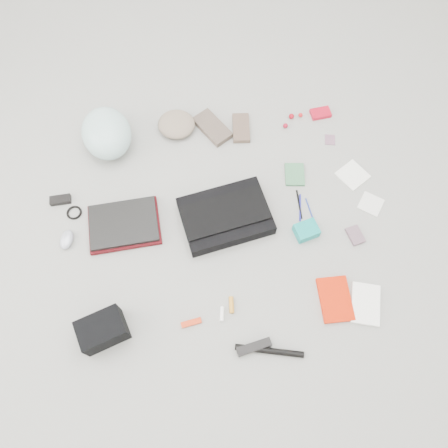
{
  "coord_description": "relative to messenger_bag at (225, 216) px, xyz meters",
  "views": [
    {
      "loc": [
        -0.13,
        -0.82,
        1.91
      ],
      "look_at": [
        0.0,
        0.0,
        0.05
      ],
      "focal_mm": 35.0,
      "sensor_mm": 36.0,
      "label": 1
    }
  ],
  "objects": [
    {
      "name": "messenger_bag",
      "position": [
        0.0,
        0.0,
        0.0
      ],
      "size": [
        0.45,
        0.35,
        0.07
      ],
      "primitive_type": "cube",
      "rotation": [
        0.0,
        0.0,
        0.15
      ],
      "color": "black",
      "rests_on": "ground_plane"
    },
    {
      "name": "laptop_sleeve",
      "position": [
        -0.48,
        0.04,
        -0.02
      ],
      "size": [
        0.34,
        0.26,
        0.02
      ],
      "primitive_type": "cube",
      "rotation": [
        0.0,
        0.0,
        0.02
      ],
      "color": "#4E0B10",
      "rests_on": "ground_plane"
    },
    {
      "name": "mouse",
      "position": [
        -0.75,
        0.0,
        -0.02
      ],
      "size": [
        0.08,
        0.11,
        0.04
      ],
      "primitive_type": "ellipsoid",
      "rotation": [
        0.0,
        0.0,
        -0.27
      ],
      "color": "#A2A5B7",
      "rests_on": "ground_plane"
    },
    {
      "name": "lollipop_b",
      "position": [
        0.44,
        0.54,
        -0.02
      ],
      "size": [
        0.04,
        0.04,
        0.03
      ],
      "primitive_type": "sphere",
      "rotation": [
        0.0,
        0.0,
        -0.34
      ],
      "color": "#9B0513",
      "rests_on": "ground_plane"
    },
    {
      "name": "bike_pump",
      "position": [
        0.09,
        -0.64,
        -0.02
      ],
      "size": [
        0.29,
        0.1,
        0.03
      ],
      "primitive_type": "cylinder",
      "rotation": [
        0.0,
        1.57,
        -0.27
      ],
      "color": "black",
      "rests_on": "ground_plane"
    },
    {
      "name": "altoids_tin",
      "position": [
        0.6,
        0.54,
        -0.02
      ],
      "size": [
        0.11,
        0.07,
        0.02
      ],
      "primitive_type": "cube",
      "rotation": [
        0.0,
        0.0,
        0.07
      ],
      "color": "red",
      "rests_on": "ground_plane"
    },
    {
      "name": "bike_helmet",
      "position": [
        -0.53,
        0.52,
        0.06
      ],
      "size": [
        0.3,
        0.35,
        0.19
      ],
      "primitive_type": "ellipsoid",
      "rotation": [
        0.0,
        0.0,
        0.17
      ],
      "color": "silver",
      "rests_on": "ground_plane"
    },
    {
      "name": "power_brick",
      "position": [
        -0.78,
        0.22,
        -0.02
      ],
      "size": [
        0.1,
        0.05,
        0.03
      ],
      "primitive_type": "cube",
      "rotation": [
        0.0,
        0.0,
        0.01
      ],
      "color": "black",
      "rests_on": "ground_plane"
    },
    {
      "name": "cable_coil",
      "position": [
        -0.72,
        0.14,
        -0.03
      ],
      "size": [
        0.1,
        0.1,
        0.01
      ],
      "primitive_type": "torus",
      "rotation": [
        0.0,
        0.0,
        0.34
      ],
      "color": "black",
      "rests_on": "ground_plane"
    },
    {
      "name": "mitten_left",
      "position": [
        0.01,
        0.53,
        -0.02
      ],
      "size": [
        0.2,
        0.24,
        0.03
      ],
      "primitive_type": "cube",
      "rotation": [
        0.0,
        0.0,
        0.53
      ],
      "color": "brown",
      "rests_on": "ground_plane"
    },
    {
      "name": "u_lock",
      "position": [
        0.03,
        -0.61,
        -0.02
      ],
      "size": [
        0.15,
        0.06,
        0.03
      ],
      "primitive_type": "cube",
      "rotation": [
        0.0,
        0.0,
        0.16
      ],
      "color": "black",
      "rests_on": "ground_plane"
    },
    {
      "name": "book_red",
      "position": [
        0.42,
        -0.47,
        -0.02
      ],
      "size": [
        0.15,
        0.21,
        0.02
      ],
      "primitive_type": "cube",
      "rotation": [
        0.0,
        0.0,
        -0.05
      ],
      "color": "red",
      "rests_on": "ground_plane"
    },
    {
      "name": "toiletry_tube_orange",
      "position": [
        -0.04,
        -0.42,
        -0.02
      ],
      "size": [
        0.03,
        0.07,
        0.02
      ],
      "primitive_type": "cylinder",
      "rotation": [
        1.57,
        0.0,
        -0.11
      ],
      "color": "#C37F23",
      "rests_on": "ground_plane"
    },
    {
      "name": "accordion_wallet",
      "position": [
        0.37,
        -0.13,
        -0.01
      ],
      "size": [
        0.12,
        0.11,
        0.05
      ],
      "primitive_type": "cube",
      "rotation": [
        0.0,
        0.0,
        0.22
      ],
      "color": "#0A948F",
      "rests_on": "ground_plane"
    },
    {
      "name": "ground_plane",
      "position": [
        -0.01,
        -0.05,
        -0.03
      ],
      "size": [
        4.0,
        4.0,
        0.0
      ],
      "primitive_type": "plane",
      "color": "gray"
    },
    {
      "name": "napkin_bottom",
      "position": [
        0.72,
        -0.03,
        -0.03
      ],
      "size": [
        0.15,
        0.15,
        0.01
      ],
      "primitive_type": "cube",
      "rotation": [
        0.0,
        0.0,
        0.91
      ],
      "color": "silver",
      "rests_on": "ground_plane"
    },
    {
      "name": "pen_blue",
      "position": [
        0.37,
        0.0,
        -0.03
      ],
      "size": [
        0.04,
        0.14,
        0.01
      ],
      "primitive_type": "cylinder",
      "rotation": [
        1.57,
        0.0,
        -0.23
      ],
      "color": "navy",
      "rests_on": "ground_plane"
    },
    {
      "name": "napkin_top",
      "position": [
        0.67,
        0.14,
        -0.03
      ],
      "size": [
        0.18,
        0.18,
        0.01
      ],
      "primitive_type": "cube",
      "rotation": [
        0.0,
        0.0,
        0.53
      ],
      "color": "white",
      "rests_on": "ground_plane"
    },
    {
      "name": "pen_black",
      "position": [
        0.37,
        0.02,
        -0.03
      ],
      "size": [
        0.02,
        0.16,
        0.01
      ],
      "primitive_type": "cylinder",
      "rotation": [
        1.57,
        0.0,
        -0.07
      ],
      "color": "black",
      "rests_on": "ground_plane"
    },
    {
      "name": "bag_flap",
      "position": [
        0.0,
        0.0,
        0.04
      ],
      "size": [
        0.43,
        0.24,
        0.01
      ],
      "primitive_type": "cube",
      "rotation": [
        0.0,
        0.0,
        0.15
      ],
      "color": "black",
      "rests_on": "messenger_bag"
    },
    {
      "name": "toiletry_tube_white",
      "position": [
        -0.09,
        -0.45,
        -0.03
      ],
      "size": [
        0.03,
        0.06,
        0.02
      ],
      "primitive_type": "cylinder",
      "rotation": [
        1.57,
        0.0,
        -0.19
      ],
      "color": "white",
      "rests_on": "ground_plane"
    },
    {
      "name": "mitten_right",
      "position": [
        0.16,
        0.51,
        -0.02
      ],
      "size": [
        0.11,
        0.18,
        0.03
      ],
      "primitive_type": "cube",
      "rotation": [
        0.0,
        0.0,
        -0.13
      ],
      "color": "brown",
      "rests_on": "ground_plane"
    },
    {
      "name": "camera_bag",
      "position": [
        -0.59,
        -0.46,
        0.03
      ],
      "size": [
        0.22,
        0.18,
        0.12
      ],
      "primitive_type": "cube",
      "rotation": [
        0.0,
        0.0,
        0.28
      ],
      "color": "black",
      "rests_on": "ground_plane"
    },
    {
      "name": "beanie",
      "position": [
        -0.17,
        0.57,
        0.0
      ],
      "size": [
        0.25,
        0.25,
        0.07
      ],
      "primitive_type": "ellipsoid",
      "rotation": [
        0.0,
        0.0,
        -0.38
      ],
      "color": "gray",
      "rests_on": "ground_plane"
    },
    {
      "name": "notepad",
      "position": [
        0.38,
        0.19,
        -0.03
      ],
      "size": [
        0.12,
        0.14,
        0.01
      ],
      "primitive_type": "cube",
      "rotation": [
        0.0,
        0.0,
        -0.17
      ],
      "color": "#3B714A",
      "rests_on": "ground_plane"
    },
    {
      "name": "multitool",
      "position": [
        -0.22,
        -0.47,
        -0.03
      ],
      "size": [
        0.09,
        0.04,
        0.01
      ],
      "primitive_type": "cube",
      "rotation": [
        0.0,
        0.0,
        0.12
      ],
      "color": "red",
      "rests_on": "ground_plane"
    },
    {
      "name": "pen_navy",
      "position": [
        0.41,
        -0.01,
        -0.03
      ],
      "size": [
        0.02,
        0.12,
        0.01
      ],
      "primitive_type": "cylinder",
      "rotation": [
        1.57,
        0.0,
        0.08
      ],
      "color": "navy",
      "rests_on": "ground_plane"
    },
    {
      "name": "card_deck",
      "position": [
        0.59,
        -0.18,
        -0.03
      ],
      "size": [
        0.08,
        0.1,
        0.02
      ],
      "primitive_type": "cube",
      "rotation": [
        0.0,
        0.0,
        0.2
      ],
      "color": "#755766",
      "rests_on": "ground_plane"
    },
    {
      "name": "laptop",
      "position": [
        -0.48,
        0.04,
        -0.0
      ],
      "size": [
        0.32,
        0.24,
        0.02
      ],
      "primitive_type": "cube",
      "rotation": [
        0.0,
        0.0,
        0.02
      ],
      "color": "black",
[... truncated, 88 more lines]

